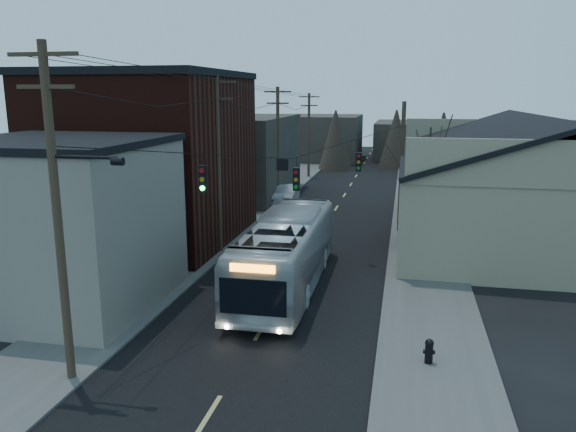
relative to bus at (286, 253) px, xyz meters
name	(u,v)px	position (x,y,z in m)	size (l,w,h in m)	color
road_surface	(333,213)	(0.05, 17.06, -1.72)	(9.00, 110.00, 0.02)	black
sidewalk_left	(251,209)	(-6.45, 17.06, -1.67)	(4.00, 110.00, 0.12)	#474744
sidewalk_right	(420,216)	(6.55, 17.06, -1.67)	(4.00, 110.00, 0.12)	#474744
building_clapboard	(61,226)	(-8.95, -3.94, 1.77)	(8.00, 8.00, 7.00)	slate
building_brick	(151,160)	(-9.95, 7.06, 3.27)	(10.00, 12.00, 10.00)	black
building_left_far	(236,156)	(-9.45, 23.06, 1.77)	(9.00, 14.00, 7.00)	#2E2925
warehouse	(531,197)	(13.05, 12.06, 0.97)	(16.16, 20.60, 7.73)	gray
building_far_left	(322,138)	(-5.95, 52.06, 1.27)	(10.00, 12.00, 6.00)	#2E2925
building_far_right	(419,140)	(7.05, 57.06, 0.77)	(12.00, 14.00, 5.00)	#2E2925
bare_tree	(427,192)	(6.55, 7.06, 1.87)	(0.40, 0.40, 7.20)	black
utility_lines	(276,156)	(-3.06, 11.21, 3.23)	(11.24, 45.28, 10.50)	#382B1E
bus	(286,253)	(0.00, 0.00, 0.00)	(2.90, 12.39, 3.45)	#AFB6BB
parked_car	(286,195)	(-4.25, 20.02, -0.94)	(1.67, 4.78, 1.58)	#A2A4A9
fire_hydrant	(429,350)	(6.31, -6.64, -1.15)	(0.40, 0.29, 0.86)	black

